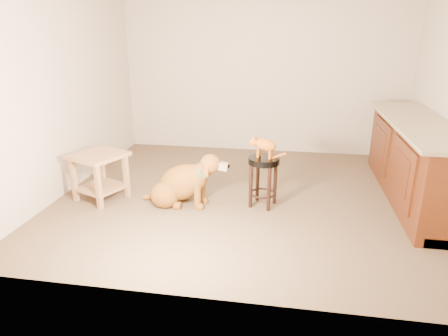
% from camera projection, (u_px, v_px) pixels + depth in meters
% --- Properties ---
extents(floor, '(4.50, 4.00, 0.01)m').
position_uv_depth(floor, '(249.00, 196.00, 4.86)').
color(floor, brown).
rests_on(floor, ground).
extents(room_shell, '(4.54, 4.04, 2.62)m').
position_uv_depth(room_shell, '(252.00, 54.00, 4.31)').
color(room_shell, '#C3B19D').
rests_on(room_shell, ground).
extents(cabinet_run, '(0.70, 2.56, 0.94)m').
position_uv_depth(cabinet_run, '(417.00, 163.00, 4.69)').
color(cabinet_run, '#4D220D').
rests_on(cabinet_run, ground).
extents(padded_stool, '(0.37, 0.37, 0.58)m').
position_uv_depth(padded_stool, '(263.00, 172.00, 4.48)').
color(padded_stool, black).
rests_on(padded_stool, ground).
extents(wood_stool, '(0.45, 0.45, 0.68)m').
position_uv_depth(wood_stool, '(387.00, 144.00, 5.79)').
color(wood_stool, brown).
rests_on(wood_stool, ground).
extents(side_table, '(0.72, 0.72, 0.57)m').
position_uv_depth(side_table, '(100.00, 169.00, 4.67)').
color(side_table, '#946944').
rests_on(side_table, ground).
extents(golden_retriever, '(1.07, 0.54, 0.68)m').
position_uv_depth(golden_retriever, '(182.00, 184.00, 4.57)').
color(golden_retriever, brown).
rests_on(golden_retriever, ground).
extents(tabby_kitten, '(0.42, 0.19, 0.26)m').
position_uv_depth(tabby_kitten, '(264.00, 145.00, 4.39)').
color(tabby_kitten, '#9B4D0F').
rests_on(tabby_kitten, padded_stool).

